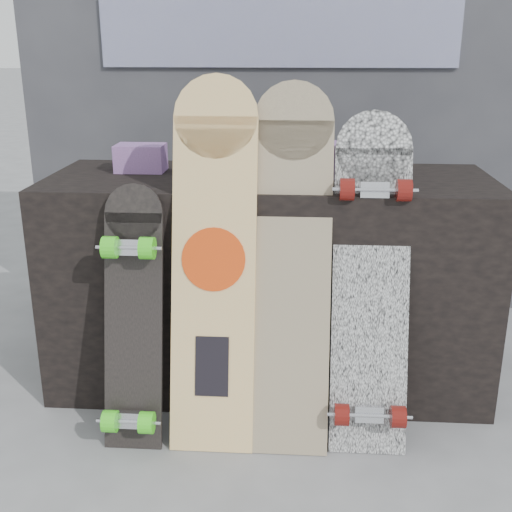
# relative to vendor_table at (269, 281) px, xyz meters

# --- Properties ---
(ground) EXTENTS (60.00, 60.00, 0.00)m
(ground) POSITION_rel_vendor_table_xyz_m (0.00, -0.50, -0.40)
(ground) COLOR slate
(ground) RESTS_ON ground
(vendor_table) EXTENTS (1.60, 0.60, 0.80)m
(vendor_table) POSITION_rel_vendor_table_xyz_m (0.00, 0.00, 0.00)
(vendor_table) COLOR black
(vendor_table) RESTS_ON ground
(booth) EXTENTS (2.40, 0.22, 2.20)m
(booth) POSITION_rel_vendor_table_xyz_m (0.00, 0.85, 0.70)
(booth) COLOR #35353A
(booth) RESTS_ON ground
(merch_box_purple) EXTENTS (0.18, 0.12, 0.10)m
(merch_box_purple) POSITION_rel_vendor_table_xyz_m (-0.48, 0.07, 0.45)
(merch_box_purple) COLOR #6D3F81
(merch_box_purple) RESTS_ON vendor_table
(merch_box_small) EXTENTS (0.14, 0.14, 0.12)m
(merch_box_small) POSITION_rel_vendor_table_xyz_m (0.24, 0.02, 0.46)
(merch_box_small) COLOR #6D3F81
(merch_box_small) RESTS_ON vendor_table
(merch_box_flat) EXTENTS (0.22, 0.10, 0.06)m
(merch_box_flat) POSITION_rel_vendor_table_xyz_m (0.13, 0.18, 0.43)
(merch_box_flat) COLOR #D1B78C
(merch_box_flat) RESTS_ON vendor_table
(longboard_geisha) EXTENTS (0.27, 0.34, 1.17)m
(longboard_geisha) POSITION_rel_vendor_table_xyz_m (-0.16, -0.35, 0.22)
(longboard_geisha) COLOR beige
(longboard_geisha) RESTS_ON ground
(longboard_celtic) EXTENTS (0.26, 0.37, 1.15)m
(longboard_celtic) POSITION_rel_vendor_table_xyz_m (0.09, -0.33, 0.21)
(longboard_celtic) COLOR beige
(longboard_celtic) RESTS_ON ground
(longboard_cascadia) EXTENTS (0.25, 0.39, 1.06)m
(longboard_cascadia) POSITION_rel_vendor_table_xyz_m (0.34, -0.33, 0.15)
(longboard_cascadia) COLOR white
(longboard_cascadia) RESTS_ON ground
(skateboard_dark) EXTENTS (0.19, 0.29, 0.84)m
(skateboard_dark) POSITION_rel_vendor_table_xyz_m (-0.42, -0.43, 0.03)
(skateboard_dark) COLOR black
(skateboard_dark) RESTS_ON ground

